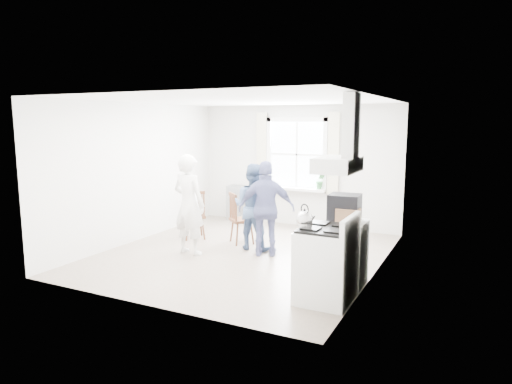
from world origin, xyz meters
The scene contains 15 objects.
room_shell centered at (0.00, 0.00, 1.30)m, with size 4.62×5.12×2.64m.
window_assembly centered at (0.00, 2.45, 1.46)m, with size 1.88×0.24×1.70m.
range_hood centered at (2.07, -1.35, 1.90)m, with size 0.45×0.76×0.94m.
shelf_unit centered at (-1.40, 2.33, 0.40)m, with size 0.40×0.30×0.80m, color gray.
gas_stove centered at (1.91, -1.35, 0.48)m, with size 0.68×0.76×1.12m.
kettle centered at (1.65, -1.48, 1.05)m, with size 0.21×0.21×0.30m.
low_cabinet centered at (1.98, -0.65, 0.45)m, with size 0.50×0.55×0.90m, color white.
stereo_stack centered at (1.93, -0.66, 1.09)m, with size 0.44×0.39×0.37m.
cardboard_box centered at (2.01, -0.76, 1.00)m, with size 0.31×0.22×0.20m, color #926746.
windsor_chair_a centered at (-1.28, 0.43, 0.58)m, with size 0.56×0.56×0.96m.
windsor_chair_b centered at (-0.43, 0.54, 0.59)m, with size 0.56×0.56×0.96m.
person_left centered at (-0.82, -0.40, 0.86)m, with size 0.63×0.63×1.72m, color white.
person_mid centered at (0.01, 0.36, 0.77)m, with size 0.74×0.74×1.53m, color #455B80.
person_right centered at (0.40, 0.09, 0.81)m, with size 0.94×0.94×1.61m, color navy.
potted_plant centered at (0.58, 2.36, 1.03)m, with size 0.20×0.20×0.36m, color #35783F.
Camera 1 is at (3.57, -6.71, 2.26)m, focal length 32.00 mm.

